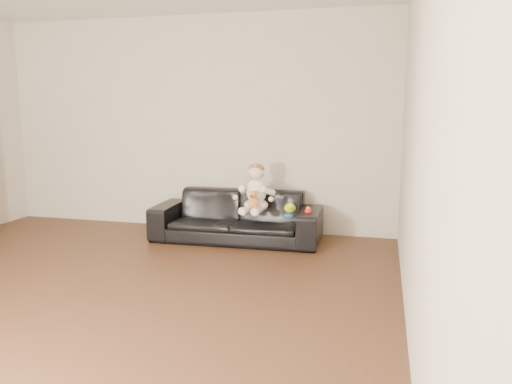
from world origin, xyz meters
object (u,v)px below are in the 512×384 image
(teddy_bear, at_px, (253,200))
(toy_blue_disc, at_px, (288,215))
(toy_green, at_px, (290,208))
(baby, at_px, (256,191))
(toy_rattle, at_px, (308,211))
(sofa, at_px, (237,216))

(teddy_bear, bearing_deg, toy_blue_disc, 3.03)
(teddy_bear, xyz_separation_m, toy_green, (0.37, 0.19, -0.11))
(baby, distance_m, teddy_bear, 0.18)
(toy_rattle, bearing_deg, sofa, 172.41)
(toy_rattle, bearing_deg, teddy_bear, -164.74)
(sofa, xyz_separation_m, toy_green, (0.63, -0.08, 0.14))
(teddy_bear, relative_size, toy_green, 1.26)
(sofa, relative_size, toy_blue_disc, 17.63)
(baby, relative_size, teddy_bear, 2.74)
(baby, height_order, toy_rattle, baby)
(baby, distance_m, toy_blue_disc, 0.47)
(toy_green, distance_m, toy_blue_disc, 0.15)
(toy_rattle, relative_size, toy_blue_disc, 0.72)
(teddy_bear, relative_size, toy_blue_disc, 1.81)
(teddy_bear, bearing_deg, sofa, 131.04)
(toy_blue_disc, bearing_deg, teddy_bear, -173.94)
(sofa, bearing_deg, teddy_bear, -47.22)
(toy_rattle, bearing_deg, toy_blue_disc, -148.96)
(teddy_bear, distance_m, toy_blue_disc, 0.41)
(toy_rattle, distance_m, toy_blue_disc, 0.23)
(sofa, bearing_deg, toy_blue_disc, -20.82)
(toy_green, bearing_deg, teddy_bear, -153.12)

